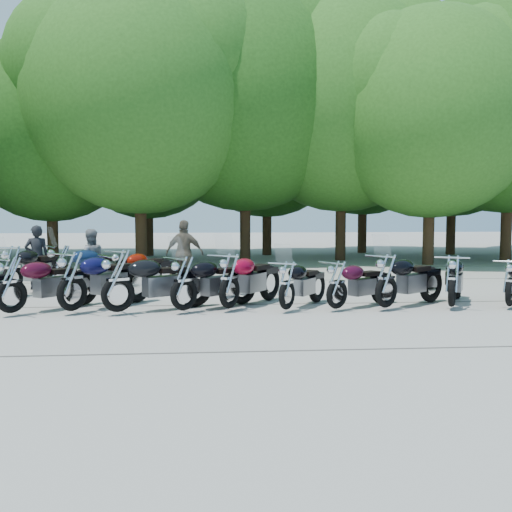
{
  "coord_description": "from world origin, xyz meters",
  "views": [
    {
      "loc": [
        -1.14,
        -11.84,
        2.13
      ],
      "look_at": [
        0.0,
        1.5,
        1.1
      ],
      "focal_mm": 42.0,
      "sensor_mm": 36.0,
      "label": 1
    }
  ],
  "objects": [
    {
      "name": "ground",
      "position": [
        0.0,
        0.0,
        0.0
      ],
      "size": [
        90.0,
        90.0,
        0.0
      ],
      "primitive_type": "plane",
      "color": "gray",
      "rests_on": "ground"
    },
    {
      "name": "tree_2",
      "position": [
        -7.25,
        12.84,
        5.31
      ],
      "size": [
        7.31,
        7.31,
        8.97
      ],
      "color": "#3A2614",
      "rests_on": "ground"
    },
    {
      "name": "tree_3",
      "position": [
        -3.57,
        11.24,
        6.32
      ],
      "size": [
        8.7,
        8.7,
        10.67
      ],
      "color": "#3A2614",
      "rests_on": "ground"
    },
    {
      "name": "tree_4",
      "position": [
        0.54,
        13.09,
        6.64
      ],
      "size": [
        9.13,
        9.13,
        11.2
      ],
      "color": "#3A2614",
      "rests_on": "ground"
    },
    {
      "name": "tree_5",
      "position": [
        4.61,
        13.2,
        6.57
      ],
      "size": [
        9.04,
        9.04,
        11.1
      ],
      "color": "#3A2614",
      "rests_on": "ground"
    },
    {
      "name": "tree_6",
      "position": [
        7.55,
        10.82,
        5.81
      ],
      "size": [
        8.0,
        8.0,
        9.82
      ],
      "color": "#3A2614",
      "rests_on": "ground"
    },
    {
      "name": "tree_7",
      "position": [
        11.2,
        11.78,
        6.39
      ],
      "size": [
        8.79,
        8.79,
        10.79
      ],
      "color": "#3A2614",
      "rests_on": "ground"
    },
    {
      "name": "tree_10",
      "position": [
        -8.29,
        16.97,
        5.66
      ],
      "size": [
        7.78,
        7.78,
        9.55
      ],
      "color": "#3A2614",
      "rests_on": "ground"
    },
    {
      "name": "tree_11",
      "position": [
        -3.76,
        16.43,
        5.49
      ],
      "size": [
        7.56,
        7.56,
        9.28
      ],
      "color": "#3A2614",
      "rests_on": "ground"
    },
    {
      "name": "tree_12",
      "position": [
        1.8,
        16.47,
        5.72
      ],
      "size": [
        7.88,
        7.88,
        9.67
      ],
      "color": "#3A2614",
      "rests_on": "ground"
    },
    {
      "name": "tree_13",
      "position": [
        6.69,
        17.47,
        6.04
      ],
      "size": [
        8.31,
        8.31,
        10.2
      ],
      "color": "#3A2614",
      "rests_on": "ground"
    },
    {
      "name": "tree_14",
      "position": [
        10.68,
        16.09,
        5.83
      ],
      "size": [
        8.02,
        8.02,
        9.84
      ],
      "color": "#3A2614",
      "rests_on": "ground"
    },
    {
      "name": "motorcycle_1",
      "position": [
        -5.02,
        0.42,
        0.68
      ],
      "size": [
        2.14,
        2.27,
        1.35
      ],
      "primitive_type": null,
      "rotation": [
        0.0,
        0.0,
        2.41
      ],
      "color": "#390719",
      "rests_on": "ground"
    },
    {
      "name": "motorcycle_2",
      "position": [
        -3.85,
        0.54,
        0.73
      ],
      "size": [
        2.21,
        2.51,
        1.46
      ],
      "primitive_type": null,
      "rotation": [
        0.0,
        0.0,
        2.48
      ],
      "color": "#0C0C35",
      "rests_on": "ground"
    },
    {
      "name": "motorcycle_3",
      "position": [
        -2.9,
        0.35,
        0.71
      ],
      "size": [
        2.54,
        1.94,
        1.41
      ],
      "primitive_type": null,
      "rotation": [
        0.0,
        0.0,
        2.11
      ],
      "color": "black",
      "rests_on": "ground"
    },
    {
      "name": "motorcycle_4",
      "position": [
        -1.58,
        0.43,
        0.67
      ],
      "size": [
        2.26,
        2.1,
        1.34
      ],
      "primitive_type": null,
      "rotation": [
        0.0,
        0.0,
        2.29
      ],
      "color": "black",
      "rests_on": "ground"
    },
    {
      "name": "motorcycle_5",
      "position": [
        -0.64,
        0.62,
        0.69
      ],
      "size": [
        2.0,
        2.44,
        1.38
      ],
      "primitive_type": null,
      "rotation": [
        0.0,
        0.0,
        2.54
      ],
      "color": "maroon",
      "rests_on": "ground"
    },
    {
      "name": "motorcycle_6",
      "position": [
        0.55,
        0.41,
        0.61
      ],
      "size": [
        1.75,
        2.14,
        1.21
      ],
      "primitive_type": null,
      "rotation": [
        0.0,
        0.0,
        2.54
      ],
      "color": "black",
      "rests_on": "ground"
    },
    {
      "name": "motorcycle_7",
      "position": [
        1.62,
        0.43,
        0.6
      ],
      "size": [
        2.11,
        1.79,
        1.21
      ],
      "primitive_type": null,
      "rotation": [
        0.0,
        0.0,
        2.2
      ],
      "color": "#310619",
      "rests_on": "ground"
    },
    {
      "name": "motorcycle_8",
      "position": [
        2.67,
        0.43,
        0.68
      ],
      "size": [
        2.36,
        2.04,
        1.36
      ],
      "primitive_type": null,
      "rotation": [
        0.0,
        0.0,
        2.22
      ],
      "color": "black",
      "rests_on": "ground"
    },
    {
      "name": "motorcycle_9",
      "position": [
        4.12,
        0.43,
        0.66
      ],
      "size": [
        1.7,
        2.42,
        1.33
      ],
      "primitive_type": null,
      "rotation": [
        0.0,
        0.0,
        2.67
      ],
      "color": "black",
      "rests_on": "ground"
    },
    {
      "name": "motorcycle_10",
      "position": [
        5.4,
        0.41,
        0.61
      ],
      "size": [
        1.85,
        2.1,
        1.22
      ],
      "primitive_type": null,
      "rotation": [
        0.0,
        0.0,
        2.48
      ],
      "color": "black",
      "rests_on": "ground"
    },
    {
      "name": "motorcycle_12",
      "position": [
        -5.83,
        3.11,
        0.72
      ],
      "size": [
        1.6,
        2.65,
        1.43
      ],
      "primitive_type": null,
      "rotation": [
        0.0,
        0.0,
        2.79
      ],
      "color": "black",
      "rests_on": "ground"
    },
    {
      "name": "motorcycle_13",
      "position": [
        -4.71,
        3.31,
        0.72
      ],
      "size": [
        2.59,
        1.93,
        1.44
      ],
      "primitive_type": null,
      "rotation": [
        0.0,
        0.0,
        2.09
      ],
      "color": "#0D1D3B",
      "rests_on": "ground"
    },
    {
      "name": "motorcycle_14",
      "position": [
        -3.21,
        3.18,
        0.65
      ],
      "size": [
        1.94,
        2.27,
        1.3
      ],
      "primitive_type": null,
      "rotation": [
        0.0,
        0.0,
        2.5
      ],
      "color": "maroon",
      "rests_on": "ground"
    },
    {
      "name": "rider_0",
      "position": [
        -5.65,
        4.62,
        0.86
      ],
      "size": [
        0.7,
        0.53,
        1.73
      ],
      "primitive_type": "imported",
      "rotation": [
        0.0,
        0.0,
        3.34
      ],
      "color": "black",
      "rests_on": "ground"
    },
    {
      "name": "rider_1",
      "position": [
        -4.15,
        4.14,
        0.82
      ],
      "size": [
        0.94,
        0.82,
        1.64
      ],
      "primitive_type": "imported",
      "rotation": [
        0.0,
        0.0,
        3.44
      ],
      "color": "gray",
      "rests_on": "ground"
    },
    {
      "name": "rider_2",
      "position": [
        -1.71,
        4.84,
        0.93
      ],
      "size": [
        1.17,
        0.75,
        1.86
      ],
      "primitive_type": "imported",
      "rotation": [
        0.0,
        0.0,
        2.85
      ],
      "color": "brown",
      "rests_on": "ground"
    }
  ]
}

